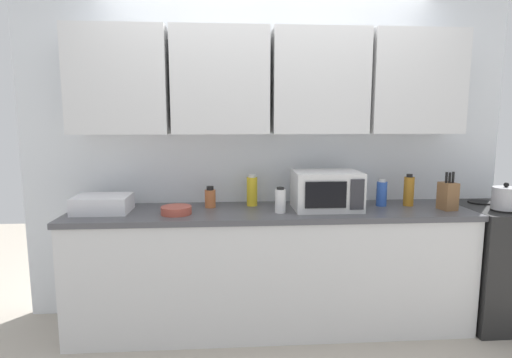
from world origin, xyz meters
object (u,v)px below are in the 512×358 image
Objects in this scene: bottle_spice_jar at (210,198)px; bottle_white_jar at (280,200)px; dish_rack at (103,204)px; bottle_amber_vinegar at (409,191)px; microwave at (326,190)px; bottle_blue_cleaner at (382,193)px; kettle at (505,198)px; bowl_ceramic_small at (176,210)px; stove_range at (508,263)px; bottle_yellow_mustard at (252,191)px; knife_block at (448,196)px.

bottle_white_jar reaches higher than bottle_spice_jar.
bottle_amber_vinegar is at bearing 1.66° from dish_rack.
microwave reaches higher than bottle_blue_cleaner.
microwave reaches higher than kettle.
bowl_ceramic_small is at bearing -175.36° from microwave.
stove_range is 1.90× the size of microwave.
bottle_spice_jar is at bearing 172.21° from microwave.
stove_range is 0.97m from bottle_amber_vinegar.
bottle_spice_jar is (-0.85, 0.12, -0.07)m from microwave.
bottle_amber_vinegar reaches higher than bottle_blue_cleaner.
bottle_yellow_mustard is at bearing 176.03° from bottle_amber_vinegar.
stove_range is at bearing -0.37° from microwave.
dish_rack is at bearing 179.62° from microwave.
microwave is (-1.27, 0.15, 0.05)m from kettle.
knife_block is 1.44m from bottle_yellow_mustard.
bottle_blue_cleaner is at bearing -4.37° from bottle_yellow_mustard.
stove_range is at bearing -4.87° from bottle_yellow_mustard.
dish_rack is at bearing 179.62° from stove_range.
kettle is 2.35m from bowl_ceramic_small.
bottle_spice_jar reaches higher than stove_range.
bowl_ceramic_small is (-1.53, -0.17, -0.07)m from bottle_blue_cleaner.
microwave is at bearing -16.54° from bottle_yellow_mustard.
bowl_ceramic_small is (0.53, -0.10, -0.03)m from dish_rack.
bottle_blue_cleaner is at bearing 177.93° from bottle_amber_vinegar.
microwave is 0.66m from bottle_amber_vinegar.
bowl_ceramic_small is at bearing 179.42° from bottle_white_jar.
bottle_spice_jar is 0.75× the size of bowl_ceramic_small.
bottle_white_jar is at bearing 178.08° from kettle.
dish_rack reaches higher than bowl_ceramic_small.
bottle_yellow_mustard is at bearing 24.42° from bowl_ceramic_small.
bottle_white_jar is at bearing -22.88° from bottle_spice_jar.
knife_block is at bearing -9.68° from bottle_yellow_mustard.
kettle reaches higher than bowl_ceramic_small.
stove_range is 2.36m from bottle_spice_jar.
dish_rack is at bearing 176.82° from kettle.
bottle_blue_cleaner is (2.06, 0.07, 0.04)m from dish_rack.
bottle_yellow_mustard is (-0.54, 0.16, -0.02)m from microwave.
knife_block reaches higher than bottle_white_jar.
knife_block is at bearing -6.55° from bottle_spice_jar.
bottle_yellow_mustard is (-1.81, 0.31, 0.02)m from kettle.
knife_block is (-0.39, 0.07, 0.01)m from kettle.
bottle_white_jar is at bearing -53.96° from bottle_yellow_mustard.
microwave and knife_block have the same top height.
bottle_amber_vinegar and bottle_yellow_mustard have the same top height.
kettle is 0.40m from knife_block.
kettle reaches higher than bottle_spice_jar.
microwave reaches higher than dish_rack.
bottle_white_jar is at bearing -170.37° from bottle_amber_vinegar.
bottle_amber_vinegar is at bearing 159.79° from kettle.
bottle_amber_vinegar reaches higher than stove_range.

